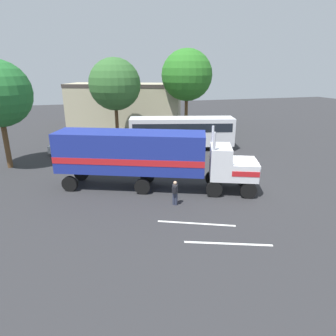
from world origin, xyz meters
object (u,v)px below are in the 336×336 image
person_bystander (175,192)px  parked_car (73,147)px  semi_truck (146,155)px  parked_bus (182,130)px  tree_center (187,75)px  tree_right (115,84)px

person_bystander → parked_car: person_bystander is taller
semi_truck → parked_bus: 11.55m
semi_truck → tree_center: 22.12m
parked_bus → tree_center: 11.46m
semi_truck → person_bystander: semi_truck is taller
parked_car → tree_center: size_ratio=0.44×
tree_right → parked_bus: bearing=-54.9°
person_bystander → parked_bus: 14.07m
parked_bus → tree_right: bearing=125.1°
person_bystander → tree_right: tree_right is taller
parked_bus → parked_car: parked_bus is taller
parked_car → person_bystander: bearing=-65.0°
semi_truck → parked_bus: size_ratio=1.25×
parked_bus → parked_car: bearing=176.3°
tree_right → semi_truck: bearing=-90.1°
semi_truck → parked_car: size_ratio=2.96×
person_bystander → tree_center: tree_center is taller
person_bystander → parked_bus: parked_bus is taller
parked_bus → tree_right: 11.24m
parked_bus → person_bystander: bearing=-110.1°
person_bystander → tree_center: size_ratio=0.15×
parked_bus → parked_car: (-11.31, 0.74, -1.26)m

